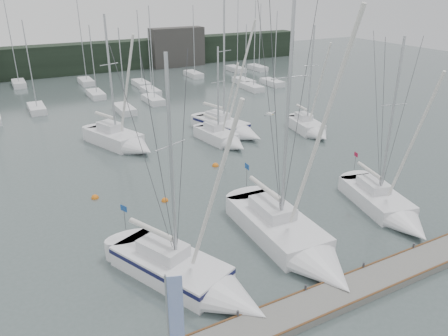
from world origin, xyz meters
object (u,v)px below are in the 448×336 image
(sailboat_mid_b, at_px, (124,142))
(dock_banner, at_px, (173,313))
(buoy_b, at_px, (215,166))
(sailboat_near_right, at_px, (390,210))
(buoy_c, at_px, (95,198))
(sailboat_mid_c, at_px, (224,139))
(sailboat_mid_d, at_px, (232,128))
(sailboat_mid_e, at_px, (311,129))
(sailboat_near_left, at_px, (196,279))
(buoy_a, at_px, (165,201))
(sailboat_near_center, at_px, (298,245))

(sailboat_mid_b, height_order, dock_banner, sailboat_mid_b)
(sailboat_mid_b, height_order, buoy_b, sailboat_mid_b)
(sailboat_near_right, bearing_deg, buoy_c, 157.76)
(sailboat_mid_c, xyz_separation_m, sailboat_mid_d, (2.18, 2.32, 0.11))
(sailboat_near_right, distance_m, buoy_c, 21.21)
(sailboat_mid_b, relative_size, buoy_c, 23.46)
(sailboat_mid_b, bearing_deg, buoy_c, -139.18)
(sailboat_near_right, height_order, sailboat_mid_e, sailboat_near_right)
(sailboat_near_right, distance_m, sailboat_mid_b, 24.92)
(sailboat_near_left, relative_size, sailboat_near_right, 1.02)
(sailboat_mid_c, bearing_deg, buoy_b, -134.31)
(sailboat_near_left, relative_size, sailboat_mid_e, 1.12)
(sailboat_mid_e, xyz_separation_m, buoy_a, (-19.18, -6.99, -0.54))
(sailboat_near_left, distance_m, sailboat_near_right, 14.95)
(dock_banner, bearing_deg, sailboat_mid_c, 77.30)
(buoy_c, relative_size, dock_banner, 0.13)
(sailboat_near_center, relative_size, sailboat_mid_e, 1.48)
(sailboat_near_center, bearing_deg, buoy_b, 85.25)
(sailboat_mid_d, relative_size, sailboat_mid_e, 1.21)
(buoy_a, bearing_deg, buoy_c, 146.66)
(sailboat_mid_b, distance_m, buoy_a, 12.28)
(buoy_b, relative_size, buoy_c, 1.04)
(sailboat_near_left, xyz_separation_m, sailboat_mid_e, (21.36, 17.09, -0.04))
(sailboat_mid_c, height_order, buoy_b, sailboat_mid_c)
(dock_banner, bearing_deg, sailboat_near_left, 75.77)
(sailboat_near_center, distance_m, buoy_b, 14.24)
(sailboat_near_right, bearing_deg, sailboat_near_left, -164.12)
(sailboat_mid_d, height_order, buoy_c, sailboat_mid_d)
(sailboat_near_center, xyz_separation_m, sailboat_mid_b, (-3.84, 22.28, 0.04))
(sailboat_mid_c, distance_m, sailboat_mid_e, 9.72)
(dock_banner, bearing_deg, sailboat_mid_e, 61.27)
(sailboat_mid_c, bearing_deg, sailboat_mid_e, -18.02)
(sailboat_mid_b, bearing_deg, dock_banner, -122.92)
(sailboat_mid_d, relative_size, dock_banner, 3.20)
(buoy_c, distance_m, dock_banner, 17.65)
(buoy_a, bearing_deg, sailboat_mid_e, 20.02)
(sailboat_near_center, xyz_separation_m, sailboat_mid_c, (5.11, 18.63, -0.06))
(sailboat_mid_d, distance_m, dock_banner, 30.60)
(sailboat_near_center, distance_m, buoy_a, 11.00)
(buoy_b, bearing_deg, sailboat_near_right, -64.69)
(sailboat_mid_d, distance_m, sailboat_mid_e, 8.39)
(sailboat_near_left, bearing_deg, sailboat_mid_b, 59.06)
(dock_banner, bearing_deg, buoy_a, 90.30)
(sailboat_near_right, xyz_separation_m, sailboat_mid_d, (-0.98, 20.46, 0.13))
(sailboat_mid_b, relative_size, sailboat_mid_d, 0.93)
(sailboat_near_center, bearing_deg, sailboat_near_left, -176.71)
(sailboat_near_right, bearing_deg, sailboat_mid_e, 82.42)
(sailboat_mid_b, distance_m, sailboat_mid_d, 11.21)
(buoy_c, bearing_deg, buoy_a, -33.34)
(sailboat_near_center, bearing_deg, sailboat_mid_d, 73.48)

